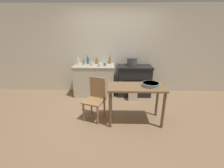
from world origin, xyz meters
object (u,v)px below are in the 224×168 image
(bottle_far_left, at_px, (84,62))
(bottle_left, at_px, (88,61))
(flour_sack, at_px, (133,94))
(mixing_bowl_large, at_px, (151,84))
(work_table, at_px, (136,93))
(stock_pot, at_px, (132,61))
(bottle_center, at_px, (97,61))
(cup_mid_right, at_px, (100,65))
(cup_center_right, at_px, (105,64))
(bottle_mid_left, at_px, (78,62))
(chair, at_px, (95,98))
(cup_right, at_px, (92,64))
(stove, at_px, (134,80))
(bottle_center_left, at_px, (110,61))

(bottle_far_left, height_order, bottle_left, bottle_left)
(flour_sack, bearing_deg, mixing_bowl_large, -78.28)
(work_table, relative_size, stock_pot, 3.76)
(bottle_center, xyz_separation_m, cup_mid_right, (0.13, -0.38, -0.02))
(mixing_bowl_large, relative_size, cup_center_right, 3.83)
(bottle_left, bearing_deg, stock_pot, -3.90)
(work_table, xyz_separation_m, mixing_bowl_large, (0.28, 0.00, 0.18))
(stock_pot, relative_size, bottle_mid_left, 1.19)
(bottle_left, xyz_separation_m, bottle_mid_left, (-0.26, -0.13, -0.00))
(chair, bearing_deg, bottle_far_left, 130.57)
(work_table, bearing_deg, mixing_bowl_large, 0.93)
(work_table, height_order, cup_right, cup_right)
(stock_pot, height_order, bottle_far_left, stock_pot)
(stove, relative_size, mixing_bowl_large, 2.92)
(work_table, bearing_deg, cup_right, 128.42)
(cup_mid_right, bearing_deg, work_table, -56.21)
(work_table, bearing_deg, bottle_far_left, 131.33)
(bottle_center_left, bearing_deg, bottle_mid_left, -168.22)
(flour_sack, bearing_deg, cup_center_right, 156.39)
(mixing_bowl_large, bearing_deg, bottle_far_left, 136.82)
(work_table, height_order, bottle_far_left, bottle_far_left)
(mixing_bowl_large, height_order, bottle_center, bottle_center)
(bottle_far_left, distance_m, bottle_center, 0.39)
(bottle_mid_left, bearing_deg, bottle_center, 17.35)
(cup_mid_right, bearing_deg, bottle_far_left, 151.99)
(stock_pot, height_order, bottle_center, stock_pot)
(stock_pot, height_order, bottle_mid_left, bottle_mid_left)
(chair, relative_size, stock_pot, 3.00)
(chair, bearing_deg, bottle_mid_left, 136.43)
(chair, xyz_separation_m, cup_mid_right, (-0.01, 1.13, 0.47))
(cup_center_right, bearing_deg, bottle_center_left, 66.05)
(cup_mid_right, bearing_deg, bottle_center, 108.31)
(stove, bearing_deg, work_table, -95.50)
(stove, distance_m, bottle_mid_left, 1.73)
(stock_pot, bearing_deg, bottle_center_left, 167.19)
(chair, distance_m, cup_mid_right, 1.23)
(mixing_bowl_large, distance_m, bottle_center, 2.08)
(stove, relative_size, cup_right, 10.17)
(flour_sack, height_order, cup_right, cup_right)
(bottle_far_left, relative_size, cup_center_right, 2.21)
(stock_pot, bearing_deg, stove, -48.38)
(stock_pot, xyz_separation_m, mixing_bowl_large, (0.22, -1.53, -0.16))
(chair, xyz_separation_m, bottle_far_left, (-0.51, 1.40, 0.49))
(work_table, height_order, bottle_left, bottle_left)
(bottle_mid_left, height_order, bottle_center, bottle_mid_left)
(bottle_center, distance_m, cup_right, 0.30)
(cup_mid_right, bearing_deg, bottle_mid_left, 161.50)
(mixing_bowl_large, bearing_deg, cup_right, 135.04)
(bottle_mid_left, height_order, bottle_center_left, bottle_mid_left)
(bottle_mid_left, xyz_separation_m, cup_right, (0.41, -0.11, -0.05))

